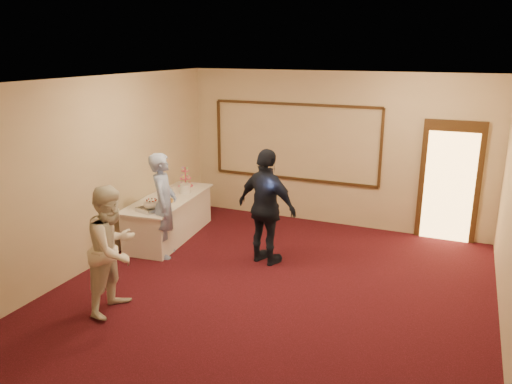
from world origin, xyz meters
TOP-DOWN VIEW (x-y plane):
  - floor at (0.00, 0.00)m, footprint 7.00×7.00m
  - room_walls at (0.00, 0.00)m, footprint 6.04×7.04m
  - wall_molding at (-0.80, 3.47)m, footprint 3.45×0.04m
  - doorway at (2.15, 3.45)m, footprint 1.05×0.07m
  - buffet_table at (-2.57, 1.54)m, footprint 1.10×2.32m
  - pavlova_tray at (-2.41, 0.80)m, footprint 0.45×0.54m
  - cupcake_stand at (-2.68, 2.34)m, footprint 0.29×0.29m
  - plate_stack_a at (-2.65, 1.68)m, footprint 0.18×0.18m
  - plate_stack_b at (-2.44, 1.92)m, footprint 0.21×0.21m
  - tart at (-2.42, 1.26)m, footprint 0.27×0.27m
  - man at (-2.16, 0.79)m, footprint 0.65×0.76m
  - woman at (-1.76, -1.02)m, footprint 0.69×0.87m
  - guest at (-0.48, 1.19)m, footprint 1.20×0.76m
  - camera_flash at (-0.37, 1.07)m, footprint 0.08×0.05m

SIDE VIEW (x-z plane):
  - floor at x=0.00m, z-range 0.00..0.00m
  - buffet_table at x=-2.57m, z-range 0.00..0.77m
  - tart at x=-2.42m, z-range 0.77..0.82m
  - plate_stack_a at x=-2.65m, z-range 0.77..0.92m
  - pavlova_tray at x=-2.41m, z-range 0.76..0.94m
  - plate_stack_b at x=-2.44m, z-range 0.77..0.95m
  - woman at x=-1.76m, z-range 0.00..1.73m
  - man at x=-2.16m, z-range 0.00..1.78m
  - cupcake_stand at x=-2.68m, z-range 0.71..1.14m
  - guest at x=-0.48m, z-range 0.00..1.90m
  - doorway at x=2.15m, z-range -0.02..2.18m
  - camera_flash at x=-0.37m, z-range 1.35..1.40m
  - wall_molding at x=-0.80m, z-range 0.83..2.38m
  - room_walls at x=0.00m, z-range 0.52..3.54m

